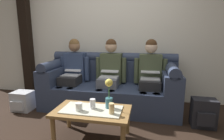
% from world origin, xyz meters
% --- Properties ---
extents(back_wall_patterned, '(6.00, 0.12, 2.90)m').
position_xyz_m(back_wall_patterned, '(0.00, 1.70, 1.45)').
color(back_wall_patterned, silver).
rests_on(back_wall_patterned, ground_plane).
extents(timber_pillar, '(0.20, 0.20, 2.90)m').
position_xyz_m(timber_pillar, '(-1.92, 1.58, 1.45)').
color(timber_pillar, black).
rests_on(timber_pillar, ground_plane).
extents(couch, '(2.34, 0.88, 0.96)m').
position_xyz_m(couch, '(0.00, 1.17, 0.37)').
color(couch, '#2D3851').
rests_on(couch, ground_plane).
extents(person_left, '(0.56, 0.67, 1.22)m').
position_xyz_m(person_left, '(-0.70, 1.17, 0.66)').
color(person_left, '#232326').
rests_on(person_left, ground_plane).
extents(person_middle, '(0.56, 0.67, 1.22)m').
position_xyz_m(person_middle, '(0.00, 1.17, 0.66)').
color(person_middle, '#595B66').
rests_on(person_middle, ground_plane).
extents(person_right, '(0.56, 0.67, 1.22)m').
position_xyz_m(person_right, '(0.70, 1.16, 0.66)').
color(person_right, '#232326').
rests_on(person_right, ground_plane).
extents(coffee_table, '(0.93, 0.52, 0.40)m').
position_xyz_m(coffee_table, '(0.00, 0.11, 0.34)').
color(coffee_table, olive).
rests_on(coffee_table, ground_plane).
extents(flower_vase, '(0.10, 0.10, 0.37)m').
position_xyz_m(flower_vase, '(0.20, 0.18, 0.58)').
color(flower_vase, '#336672').
rests_on(flower_vase, coffee_table).
extents(cup_near_left, '(0.07, 0.07, 0.12)m').
position_xyz_m(cup_near_left, '(0.01, 0.13, 0.46)').
color(cup_near_left, silver).
rests_on(cup_near_left, coffee_table).
extents(cup_near_right, '(0.06, 0.06, 0.12)m').
position_xyz_m(cup_near_right, '(0.26, 0.03, 0.46)').
color(cup_near_right, '#DBB77A').
rests_on(cup_near_right, coffee_table).
extents(cup_far_center, '(0.08, 0.08, 0.10)m').
position_xyz_m(cup_far_center, '(-0.14, 0.03, 0.45)').
color(cup_far_center, white).
rests_on(cup_far_center, coffee_table).
extents(backpack_right, '(0.32, 0.25, 0.41)m').
position_xyz_m(backpack_right, '(1.45, 0.70, 0.20)').
color(backpack_right, black).
rests_on(backpack_right, ground_plane).
extents(backpack_left, '(0.32, 0.30, 0.33)m').
position_xyz_m(backpack_left, '(-1.45, 0.69, 0.16)').
color(backpack_left, '#B7B7BC').
rests_on(backpack_left, ground_plane).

